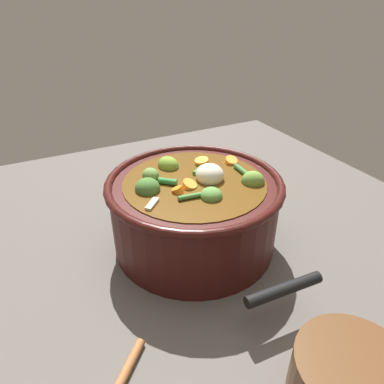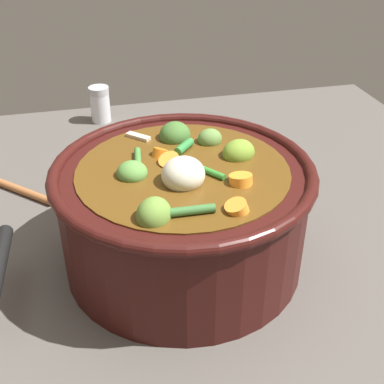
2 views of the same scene
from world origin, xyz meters
TOP-DOWN VIEW (x-y plane):
  - ground_plane at (0.00, 0.00)m, footprint 1.10×1.10m
  - cooking_pot at (-0.00, -0.00)m, footprint 0.32×0.32m
  - small_saucepan at (-0.02, 0.35)m, footprint 0.14×0.21m

SIDE VIEW (x-z plane):
  - ground_plane at x=0.00m, z-range 0.00..0.00m
  - small_saucepan at x=-0.02m, z-range 0.00..0.07m
  - cooking_pot at x=0.00m, z-range -0.01..0.16m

